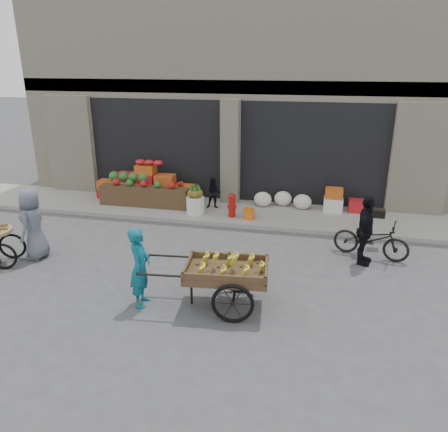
% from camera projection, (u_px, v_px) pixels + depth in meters
% --- Properties ---
extents(ground, '(80.00, 80.00, 0.00)m').
position_uv_depth(ground, '(183.00, 276.00, 9.38)').
color(ground, '#424244').
rests_on(ground, ground).
extents(sidewalk, '(18.00, 2.20, 0.12)m').
position_uv_depth(sidewalk, '(224.00, 212.00, 13.12)').
color(sidewalk, gray).
rests_on(sidewalk, ground).
extents(building, '(14.00, 6.45, 7.00)m').
position_uv_depth(building, '(248.00, 89.00, 15.61)').
color(building, beige).
rests_on(building, ground).
extents(fruit_display, '(3.10, 1.12, 1.24)m').
position_uv_depth(fruit_display, '(149.00, 185.00, 13.68)').
color(fruit_display, red).
rests_on(fruit_display, sidewalk).
extents(pineapple_bin, '(0.52, 0.52, 0.50)m').
position_uv_depth(pineapple_bin, '(195.00, 205.00, 12.71)').
color(pineapple_bin, silver).
rests_on(pineapple_bin, sidewalk).
extents(fire_hydrant, '(0.22, 0.22, 0.71)m').
position_uv_depth(fire_hydrant, '(232.00, 204.00, 12.39)').
color(fire_hydrant, '#A5140F').
rests_on(fire_hydrant, sidewalk).
extents(orange_bucket, '(0.32, 0.32, 0.30)m').
position_uv_depth(orange_bucket, '(249.00, 214.00, 12.32)').
color(orange_bucket, orange).
rests_on(orange_bucket, sidewalk).
extents(right_bay_goods, '(3.35, 0.60, 0.70)m').
position_uv_depth(right_bay_goods, '(314.00, 200.00, 13.02)').
color(right_bay_goods, silver).
rests_on(right_bay_goods, sidewalk).
extents(seated_person, '(0.51, 0.43, 0.93)m').
position_uv_depth(seated_person, '(214.00, 193.00, 13.10)').
color(seated_person, black).
rests_on(seated_person, sidewalk).
extents(banana_cart, '(2.66, 1.30, 1.07)m').
position_uv_depth(banana_cart, '(224.00, 268.00, 7.97)').
color(banana_cart, brown).
rests_on(banana_cart, ground).
extents(vendor_woman, '(0.44, 0.61, 1.55)m').
position_uv_depth(vendor_woman, '(140.00, 267.00, 8.04)').
color(vendor_woman, '#0F5F76').
rests_on(vendor_woman, ground).
extents(vendor_grey, '(0.61, 0.86, 1.66)m').
position_uv_depth(vendor_grey, '(33.00, 224.00, 9.97)').
color(vendor_grey, slate).
rests_on(vendor_grey, ground).
extents(bicycle, '(1.81, 1.03, 0.90)m').
position_uv_depth(bicycle, '(371.00, 239.00, 10.12)').
color(bicycle, black).
rests_on(bicycle, ground).
extents(cyclist, '(0.63, 1.01, 1.60)m').
position_uv_depth(cyclist, '(365.00, 230.00, 9.68)').
color(cyclist, black).
rests_on(cyclist, ground).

